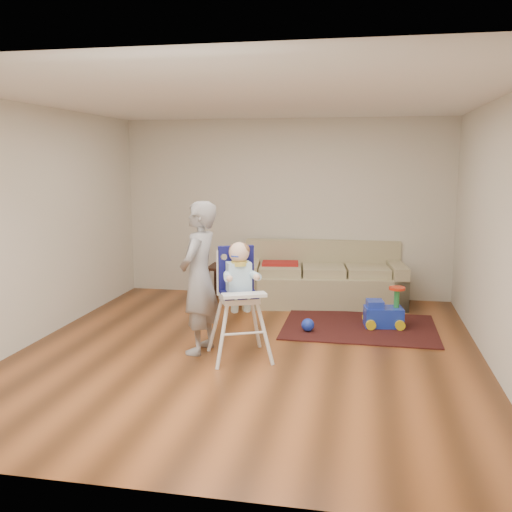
% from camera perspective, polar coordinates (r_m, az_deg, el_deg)
% --- Properties ---
extents(ground, '(5.50, 5.50, 0.00)m').
position_cam_1_polar(ground, '(6.35, -0.69, -9.53)').
color(ground, '#4C2A13').
rests_on(ground, ground).
extents(room_envelope, '(5.04, 5.52, 2.72)m').
position_cam_1_polar(room_envelope, '(6.52, 0.21, 7.78)').
color(room_envelope, beige).
rests_on(room_envelope, ground).
extents(sofa, '(2.41, 1.23, 0.89)m').
position_cam_1_polar(sofa, '(8.36, 6.74, -1.77)').
color(sofa, tan).
rests_on(sofa, ground).
extents(side_table, '(0.52, 0.52, 0.52)m').
position_cam_1_polar(side_table, '(8.60, -2.94, -2.67)').
color(side_table, black).
rests_on(side_table, ground).
extents(area_rug, '(1.89, 1.42, 0.02)m').
position_cam_1_polar(area_rug, '(7.33, 10.28, -6.99)').
color(area_rug, black).
rests_on(area_rug, ground).
extents(ride_on_toy, '(0.51, 0.40, 0.51)m').
position_cam_1_polar(ride_on_toy, '(7.33, 12.66, -4.94)').
color(ride_on_toy, '#1C37C5').
rests_on(ride_on_toy, area_rug).
extents(toy_ball, '(0.16, 0.16, 0.16)m').
position_cam_1_polar(toy_ball, '(7.03, 5.20, -6.88)').
color(toy_ball, '#1C37C5').
rests_on(toy_ball, area_rug).
extents(high_chair, '(0.76, 0.76, 1.25)m').
position_cam_1_polar(high_chair, '(5.99, -1.68, -4.68)').
color(high_chair, silver).
rests_on(high_chair, ground).
extents(adult, '(0.47, 0.65, 1.65)m').
position_cam_1_polar(adult, '(6.17, -5.70, -2.18)').
color(adult, '#939396').
rests_on(adult, ground).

